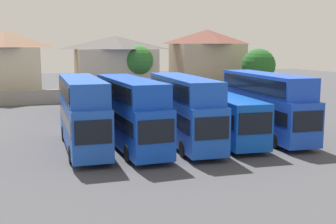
{
  "coord_description": "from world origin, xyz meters",
  "views": [
    {
      "loc": [
        -10.1,
        -28.71,
        7.12
      ],
      "look_at": [
        0.0,
        3.0,
        1.92
      ],
      "focal_mm": 45.0,
      "sensor_mm": 36.0,
      "label": 1
    }
  ],
  "objects": [
    {
      "name": "bus_8",
      "position": [
        2.64,
        15.24,
        1.87
      ],
      "size": [
        3.17,
        11.38,
        3.27
      ],
      "rotation": [
        0.0,
        0.0,
        -1.51
      ],
      "color": "blue",
      "rests_on": "ground"
    },
    {
      "name": "house_terrace_left",
      "position": [
        -13.49,
        31.75,
        4.69
      ],
      "size": [
        9.03,
        7.43,
        9.2
      ],
      "color": "beige",
      "rests_on": "ground"
    },
    {
      "name": "bus_5",
      "position": [
        7.17,
        0.25,
        2.83
      ],
      "size": [
        3.07,
        11.79,
        5.02
      ],
      "rotation": [
        0.0,
        0.0,
        -1.62
      ],
      "color": "blue",
      "rests_on": "ground"
    },
    {
      "name": "house_terrace_right",
      "position": [
        15.37,
        31.49,
        4.91
      ],
      "size": [
        10.52,
        7.73,
        9.65
      ],
      "color": "tan",
      "rests_on": "ground"
    },
    {
      "name": "bus_4",
      "position": [
        3.53,
        0.07,
        1.98
      ],
      "size": [
        3.33,
        11.21,
        3.46
      ],
      "rotation": [
        0.0,
        0.0,
        -1.64
      ],
      "color": "blue",
      "rests_on": "ground"
    },
    {
      "name": "house_terrace_centre",
      "position": [
        1.0,
        30.75,
        4.36
      ],
      "size": [
        11.41,
        7.8,
        8.58
      ],
      "color": "#C6B293",
      "rests_on": "ground"
    },
    {
      "name": "tree_behind_wall",
      "position": [
        3.69,
        27.93,
        5.13
      ],
      "size": [
        4.13,
        4.13,
        7.25
      ],
      "color": "brown",
      "rests_on": "ground"
    },
    {
      "name": "bus_9",
      "position": [
        5.93,
        15.54,
        1.98
      ],
      "size": [
        3.24,
        11.79,
        3.47
      ],
      "rotation": [
        0.0,
        0.0,
        -1.51
      ],
      "color": "blue",
      "rests_on": "ground"
    },
    {
      "name": "bus_2",
      "position": [
        -3.8,
        -0.22,
        2.77
      ],
      "size": [
        3.02,
        11.3,
        4.91
      ],
      "rotation": [
        0.0,
        0.0,
        -1.52
      ],
      "color": "blue",
      "rests_on": "ground"
    },
    {
      "name": "tree_left_of_lot",
      "position": [
        19.72,
        23.43,
        4.48
      ],
      "size": [
        4.66,
        4.66,
        6.83
      ],
      "color": "brown",
      "rests_on": "ground"
    },
    {
      "name": "ground",
      "position": [
        0.0,
        18.0,
        0.0
      ],
      "size": [
        140.0,
        140.0,
        0.0
      ],
      "primitive_type": "plane",
      "color": "#424247"
    },
    {
      "name": "bus_6",
      "position": [
        -5.18,
        15.4,
        1.96
      ],
      "size": [
        3.04,
        10.28,
        3.43
      ],
      "rotation": [
        0.0,
        0.0,
        -1.51
      ],
      "color": "blue",
      "rests_on": "ground"
    },
    {
      "name": "bus_7",
      "position": [
        -1.61,
        15.52,
        1.92
      ],
      "size": [
        2.81,
        10.17,
        3.35
      ],
      "rotation": [
        0.0,
        0.0,
        -1.54
      ],
      "color": "blue",
      "rests_on": "ground"
    },
    {
      "name": "bus_1",
      "position": [
        -7.03,
        0.47,
        2.8
      ],
      "size": [
        2.53,
        10.96,
        4.97
      ],
      "rotation": [
        0.0,
        0.0,
        -1.57
      ],
      "color": "blue",
      "rests_on": "ground"
    },
    {
      "name": "bus_3",
      "position": [
        0.16,
        -0.28,
        2.79
      ],
      "size": [
        2.94,
        11.29,
        4.95
      ],
      "rotation": [
        0.0,
        0.0,
        -1.61
      ],
      "color": "blue",
      "rests_on": "ground"
    },
    {
      "name": "depot_boundary_wall",
      "position": [
        0.0,
        25.43,
        0.9
      ],
      "size": [
        56.0,
        0.5,
        1.8
      ],
      "primitive_type": "cube",
      "color": "gray",
      "rests_on": "ground"
    }
  ]
}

